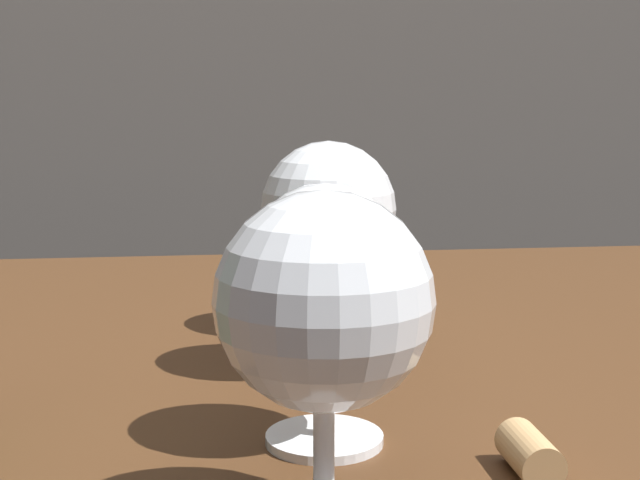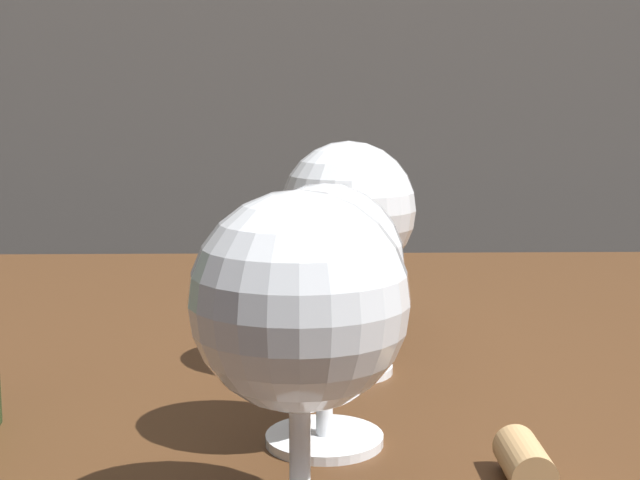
{
  "view_description": "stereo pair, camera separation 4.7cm",
  "coord_description": "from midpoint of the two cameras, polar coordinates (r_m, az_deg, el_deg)",
  "views": [
    {
      "loc": [
        -0.06,
        -0.64,
        0.91
      ],
      "look_at": [
        -0.0,
        -0.18,
        0.83
      ],
      "focal_mm": 52.1,
      "sensor_mm": 36.0,
      "label": 1
    },
    {
      "loc": [
        -0.01,
        -0.65,
        0.91
      ],
      "look_at": [
        -0.0,
        -0.18,
        0.83
      ],
      "focal_mm": 52.1,
      "sensor_mm": 36.0,
      "label": 2
    }
  ],
  "objects": [
    {
      "name": "wine_glass_white",
      "position": [
        0.48,
        2.85,
        -1.86
      ],
      "size": [
        0.08,
        0.08,
        0.14
      ],
      "color": "white",
      "rests_on": "dining_table"
    },
    {
      "name": "cork",
      "position": [
        0.47,
        15.39,
        -13.06
      ],
      "size": [
        0.02,
        0.04,
        0.02
      ],
      "primitive_type": "cylinder",
      "rotation": [
        1.57,
        0.0,
        0.0
      ],
      "color": "tan",
      "rests_on": "dining_table"
    },
    {
      "name": "wine_glass_amber",
      "position": [
        0.71,
        3.76,
        1.61
      ],
      "size": [
        0.09,
        0.09,
        0.14
      ],
      "color": "white",
      "rests_on": "dining_table"
    },
    {
      "name": "dining_table",
      "position": [
        0.7,
        1.85,
        -13.55
      ],
      "size": [
        1.48,
        0.81,
        0.72
      ],
      "color": "#472B16",
      "rests_on": "ground_plane"
    },
    {
      "name": "wine_glass_port",
      "position": [
        0.38,
        2.31,
        -4.31
      ],
      "size": [
        0.09,
        0.09,
        0.15
      ],
      "color": "white",
      "rests_on": "dining_table"
    },
    {
      "name": "wine_glass_rose",
      "position": [
        0.6,
        4.01,
        1.57
      ],
      "size": [
        0.09,
        0.09,
        0.15
      ],
      "color": "white",
      "rests_on": "dining_table"
    }
  ]
}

